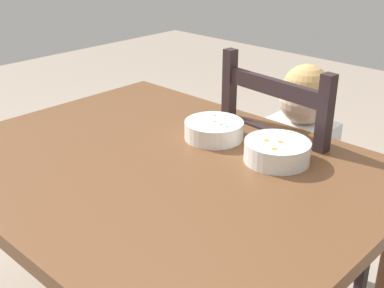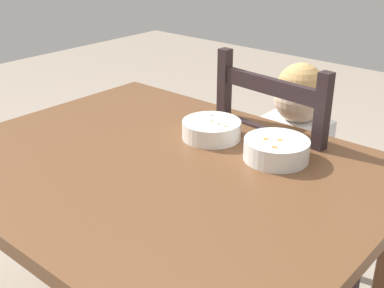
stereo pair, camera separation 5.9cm
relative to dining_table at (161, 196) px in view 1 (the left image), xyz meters
The scene contains 6 objects.
dining_table is the anchor object (origin of this frame).
dining_chair 0.57m from the dining_table, 77.89° to the left, with size 0.46×0.46×0.99m.
child_figure 0.53m from the dining_table, 77.27° to the left, with size 0.32×0.31×0.95m.
bowl_of_peas 0.27m from the dining_table, 89.15° to the left, with size 0.18×0.18×0.06m.
bowl_of_carrots 0.35m from the dining_table, 44.48° to the left, with size 0.18×0.18×0.06m.
spoon 0.31m from the dining_table, 57.14° to the left, with size 0.14×0.06×0.01m.
Camera 1 is at (0.92, -0.84, 1.37)m, focal length 46.79 mm.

